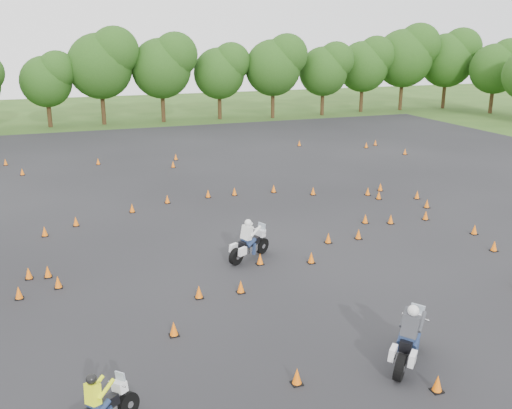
# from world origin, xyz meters

# --- Properties ---
(ground) EXTENTS (140.00, 140.00, 0.00)m
(ground) POSITION_xyz_m (0.00, 0.00, 0.00)
(ground) COLOR #2D5119
(ground) RESTS_ON ground
(asphalt_pad) EXTENTS (62.00, 62.00, 0.00)m
(asphalt_pad) POSITION_xyz_m (0.00, 6.00, 0.01)
(asphalt_pad) COLOR black
(asphalt_pad) RESTS_ON ground
(treeline) EXTENTS (86.83, 32.25, 10.86)m
(treeline) POSITION_xyz_m (3.13, 35.69, 4.56)
(treeline) COLOR #214513
(treeline) RESTS_ON ground
(traffic_cones) EXTENTS (36.54, 33.44, 0.45)m
(traffic_cones) POSITION_xyz_m (-0.37, 5.96, 0.23)
(traffic_cones) COLOR orange
(traffic_cones) RESTS_ON asphalt_pad
(rider_grey) EXTENTS (2.34, 2.31, 1.94)m
(rider_grey) POSITION_xyz_m (-0.07, -8.57, 0.98)
(rider_grey) COLOR #38393F
(rider_grey) RESTS_ON ground
(rider_yellow) EXTENTS (1.99, 1.62, 1.54)m
(rider_yellow) POSITION_xyz_m (-8.34, -8.62, 0.77)
(rider_yellow) COLOR #E8FB16
(rider_yellow) RESTS_ON ground
(rider_white) EXTENTS (2.38, 1.80, 1.81)m
(rider_white) POSITION_xyz_m (-1.63, 0.41, 0.91)
(rider_white) COLOR silver
(rider_white) RESTS_ON ground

